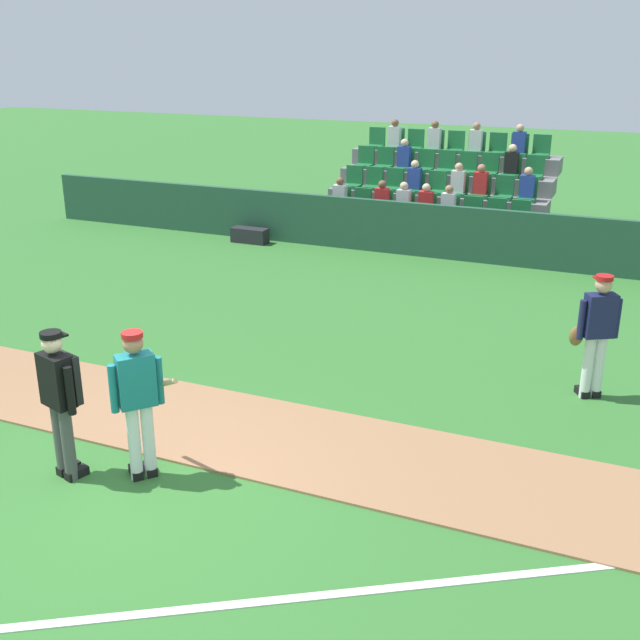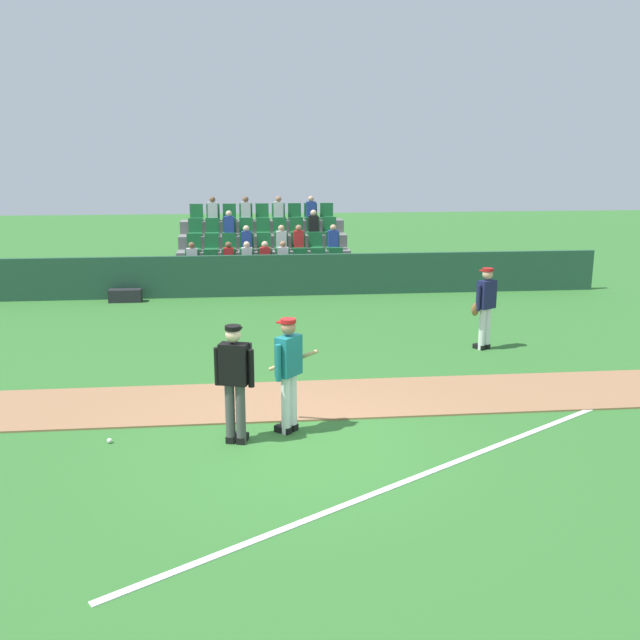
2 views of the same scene
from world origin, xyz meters
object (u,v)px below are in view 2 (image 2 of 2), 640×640
(umpire_home_plate, at_px, (235,377))
(equipment_bag, at_px, (125,296))
(runner_navy_jersey, at_px, (485,305))
(batter_teal_jersey, at_px, (289,370))
(baseball, at_px, (110,441))

(umpire_home_plate, xyz_separation_m, equipment_bag, (-3.24, 10.36, -0.82))
(runner_navy_jersey, bearing_deg, equipment_bag, 145.32)
(batter_teal_jersey, distance_m, baseball, 2.80)
(umpire_home_plate, distance_m, runner_navy_jersey, 6.90)
(runner_navy_jersey, bearing_deg, umpire_home_plate, -139.19)
(batter_teal_jersey, relative_size, baseball, 23.78)
(umpire_home_plate, xyz_separation_m, runner_navy_jersey, (5.22, 4.51, -0.04))
(umpire_home_plate, distance_m, baseball, 2.08)
(runner_navy_jersey, distance_m, equipment_bag, 10.32)
(runner_navy_jersey, height_order, equipment_bag, runner_navy_jersey)
(baseball, bearing_deg, runner_navy_jersey, 31.62)
(equipment_bag, bearing_deg, baseball, -82.20)
(runner_navy_jersey, bearing_deg, batter_teal_jersey, -136.66)
(runner_navy_jersey, height_order, baseball, runner_navy_jersey)
(umpire_home_plate, relative_size, baseball, 23.78)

